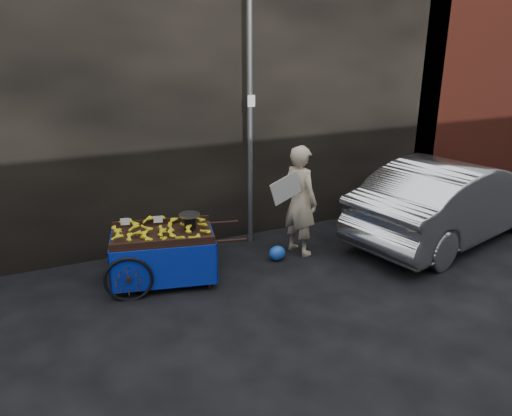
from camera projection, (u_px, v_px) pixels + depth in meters
name	position (u px, v px, depth m)	size (l,w,h in m)	color
ground	(267.00, 276.00, 7.41)	(80.00, 80.00, 0.00)	black
building_wall	(226.00, 86.00, 8.95)	(13.50, 2.00, 5.00)	black
street_pole	(250.00, 126.00, 7.96)	(0.12, 0.10, 4.00)	slate
banana_cart	(159.00, 239.00, 7.05)	(2.10, 1.27, 1.07)	black
vendor	(300.00, 200.00, 7.92)	(0.96, 0.75, 1.79)	#BFAB8E
plastic_bag	(277.00, 253.00, 7.88)	(0.27, 0.21, 0.24)	blue
parked_car	(453.00, 199.00, 8.58)	(1.48, 4.24, 1.40)	#ADB1B5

